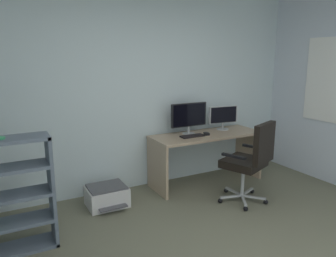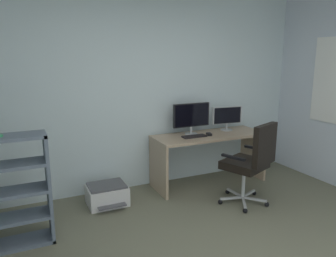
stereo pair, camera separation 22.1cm
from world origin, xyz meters
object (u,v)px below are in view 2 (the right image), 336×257
(printer, at_px, (107,194))
(computer_mouse, at_px, (209,134))
(desk, at_px, (209,147))
(monitor_main, at_px, (191,116))
(monitor_secondary, at_px, (227,116))
(office_chair, at_px, (252,159))
(keyboard, at_px, (194,136))

(printer, bearing_deg, computer_mouse, 0.58)
(desk, xyz_separation_m, monitor_main, (-0.24, 0.11, 0.45))
(printer, bearing_deg, monitor_secondary, 5.51)
(monitor_main, xyz_separation_m, office_chair, (0.32, -0.95, -0.40))
(office_chair, height_order, printer, office_chair)
(desk, distance_m, monitor_secondary, 0.55)
(office_chair, relative_size, printer, 2.18)
(desk, relative_size, computer_mouse, 16.36)
(computer_mouse, height_order, printer, computer_mouse)
(office_chair, distance_m, printer, 1.85)
(desk, height_order, monitor_secondary, monitor_secondary)
(keyboard, xyz_separation_m, office_chair, (0.36, -0.78, -0.15))
(monitor_secondary, relative_size, office_chair, 0.44)
(monitor_main, bearing_deg, desk, -25.16)
(monitor_main, height_order, office_chair, monitor_main)
(monitor_main, distance_m, printer, 1.57)
(monitor_secondary, bearing_deg, keyboard, -165.58)
(monitor_secondary, relative_size, printer, 0.97)
(monitor_secondary, relative_size, keyboard, 1.37)
(desk, height_order, monitor_main, monitor_main)
(keyboard, height_order, office_chair, office_chair)
(desk, bearing_deg, monitor_secondary, 17.13)
(monitor_main, height_order, printer, monitor_main)
(printer, bearing_deg, keyboard, 0.77)
(desk, xyz_separation_m, keyboard, (-0.28, -0.05, 0.19))
(office_chair, xyz_separation_m, printer, (-1.62, 0.77, -0.47))
(monitor_main, xyz_separation_m, keyboard, (-0.04, -0.17, -0.25))
(monitor_main, relative_size, office_chair, 0.54)
(desk, bearing_deg, office_chair, -84.43)
(computer_mouse, xyz_separation_m, printer, (-1.49, -0.01, -0.63))
(desk, bearing_deg, computer_mouse, -129.83)
(keyboard, xyz_separation_m, printer, (-1.25, -0.02, -0.62))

